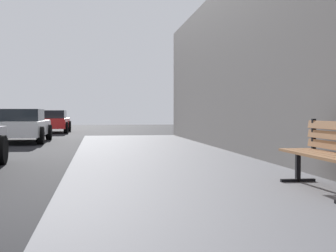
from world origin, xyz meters
The scene contains 4 objects.
sidewalk centered at (4.00, 0.00, 0.07)m, with size 4.00×32.00×0.15m, color slate.
bench centered at (5.39, 1.51, 0.66)m, with size 0.54×1.80×0.89m.
car_white centered at (-0.38, 14.39, 0.65)m, with size 2.01×4.44×1.27m.
car_red centered at (-0.06, 23.17, 0.65)m, with size 1.99×4.43×1.27m.
Camera 1 is at (2.51, -3.77, 1.12)m, focal length 48.78 mm.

